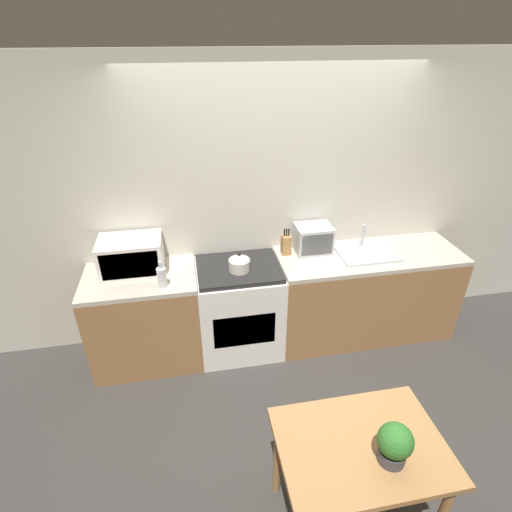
# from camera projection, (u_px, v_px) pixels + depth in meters

# --- Properties ---
(ground_plane) EXTENTS (16.00, 16.00, 0.00)m
(ground_plane) POSITION_uv_depth(u_px,v_px,m) (304.00, 412.00, 3.25)
(ground_plane) COLOR #33302D
(wall_back) EXTENTS (10.00, 0.06, 2.60)m
(wall_back) POSITION_uv_depth(u_px,v_px,m) (274.00, 206.00, 3.65)
(wall_back) COLOR beige
(wall_back) RESTS_ON ground_plane
(counter_left_run) EXTENTS (0.95, 0.62, 0.90)m
(counter_left_run) POSITION_uv_depth(u_px,v_px,m) (146.00, 319.00, 3.58)
(counter_left_run) COLOR olive
(counter_left_run) RESTS_ON ground_plane
(counter_right_run) EXTENTS (1.72, 0.62, 0.90)m
(counter_right_run) POSITION_uv_depth(u_px,v_px,m) (364.00, 294.00, 3.92)
(counter_right_run) COLOR olive
(counter_right_run) RESTS_ON ground_plane
(stove_range) EXTENTS (0.75, 0.62, 0.90)m
(stove_range) POSITION_uv_depth(u_px,v_px,m) (239.00, 308.00, 3.72)
(stove_range) COLOR silver
(stove_range) RESTS_ON ground_plane
(kettle) EXTENTS (0.18, 0.18, 0.18)m
(kettle) POSITION_uv_depth(u_px,v_px,m) (239.00, 263.00, 3.41)
(kettle) COLOR beige
(kettle) RESTS_ON stove_range
(microwave) EXTENTS (0.52, 0.36, 0.30)m
(microwave) POSITION_uv_depth(u_px,v_px,m) (131.00, 255.00, 3.37)
(microwave) COLOR silver
(microwave) RESTS_ON counter_left_run
(bottle) EXTENTS (0.07, 0.07, 0.23)m
(bottle) POSITION_uv_depth(u_px,v_px,m) (162.00, 277.00, 3.19)
(bottle) COLOR silver
(bottle) RESTS_ON counter_left_run
(knife_block) EXTENTS (0.08, 0.09, 0.25)m
(knife_block) POSITION_uv_depth(u_px,v_px,m) (286.00, 244.00, 3.66)
(knife_block) COLOR #9E7042
(knife_block) RESTS_ON counter_right_run
(toaster_oven) EXTENTS (0.33, 0.26, 0.26)m
(toaster_oven) POSITION_uv_depth(u_px,v_px,m) (313.00, 239.00, 3.68)
(toaster_oven) COLOR #ADAFB5
(toaster_oven) RESTS_ON counter_right_run
(sink_basin) EXTENTS (0.53, 0.38, 0.24)m
(sink_basin) POSITION_uv_depth(u_px,v_px,m) (367.00, 253.00, 3.69)
(sink_basin) COLOR #ADAFB5
(sink_basin) RESTS_ON counter_right_run
(dining_table) EXTENTS (0.91, 0.65, 0.75)m
(dining_table) POSITION_uv_depth(u_px,v_px,m) (359.00, 456.00, 2.22)
(dining_table) COLOR #9E7042
(dining_table) RESTS_ON ground_plane
(potted_plant) EXTENTS (0.18, 0.18, 0.25)m
(potted_plant) POSITION_uv_depth(u_px,v_px,m) (395.00, 444.00, 2.03)
(potted_plant) COLOR #424247
(potted_plant) RESTS_ON dining_table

